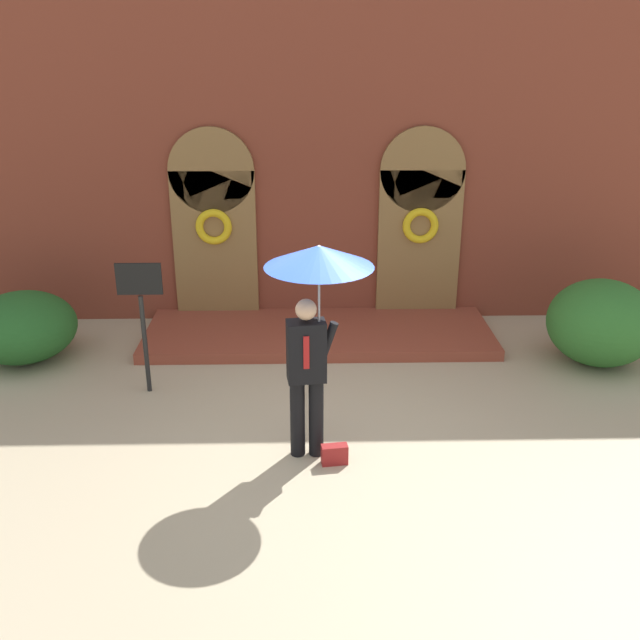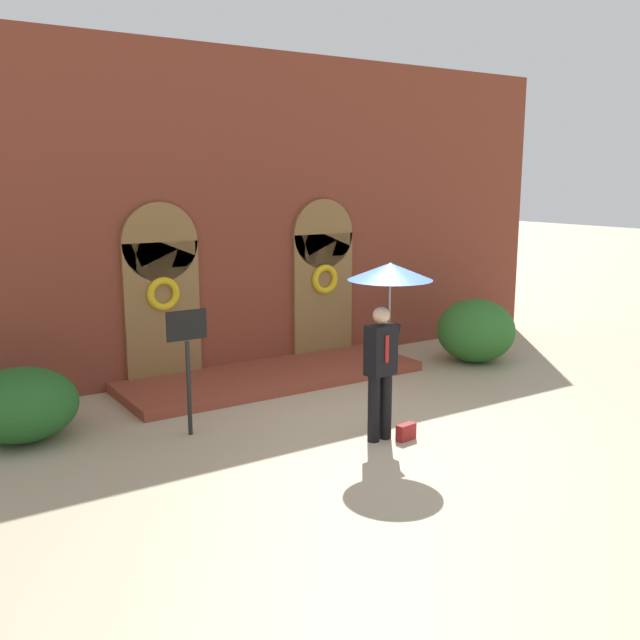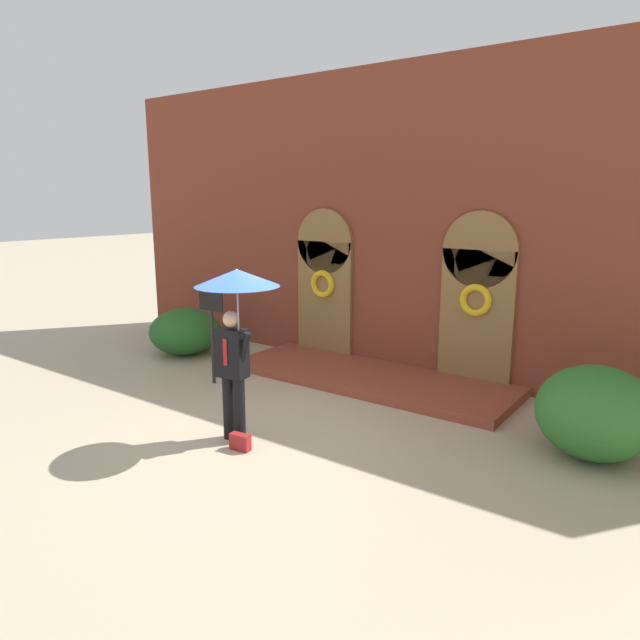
# 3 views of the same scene
# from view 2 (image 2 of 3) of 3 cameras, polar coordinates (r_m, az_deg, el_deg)

# --- Properties ---
(ground_plane) EXTENTS (80.00, 80.00, 0.00)m
(ground_plane) POSITION_cam_2_polar(r_m,az_deg,el_deg) (9.91, 4.99, -8.97)
(ground_plane) COLOR tan
(building_facade) EXTENTS (14.00, 2.30, 5.60)m
(building_facade) POSITION_cam_2_polar(r_m,az_deg,el_deg) (12.84, -6.39, 7.87)
(building_facade) COLOR brown
(building_facade) RESTS_ON ground
(person_with_umbrella) EXTENTS (1.10, 1.10, 2.36)m
(person_with_umbrella) POSITION_cam_2_polar(r_m,az_deg,el_deg) (9.22, 5.44, 1.80)
(person_with_umbrella) COLOR black
(person_with_umbrella) RESTS_ON ground
(handbag) EXTENTS (0.29, 0.16, 0.22)m
(handbag) POSITION_cam_2_polar(r_m,az_deg,el_deg) (9.65, 6.90, -8.88)
(handbag) COLOR maroon
(handbag) RESTS_ON ground
(sign_post) EXTENTS (0.56, 0.06, 1.72)m
(sign_post) POSITION_cam_2_polar(r_m,az_deg,el_deg) (9.64, -10.55, -2.49)
(sign_post) COLOR black
(sign_post) RESTS_ON ground
(shrub_left) EXTENTS (1.47, 1.50, 0.97)m
(shrub_left) POSITION_cam_2_polar(r_m,az_deg,el_deg) (10.28, -22.80, -6.26)
(shrub_left) COLOR #235B23
(shrub_left) RESTS_ON ground
(shrub_right) EXTENTS (1.47, 1.46, 1.19)m
(shrub_right) POSITION_cam_2_polar(r_m,az_deg,el_deg) (13.78, 12.36, -0.83)
(shrub_right) COLOR #2D6B28
(shrub_right) RESTS_ON ground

